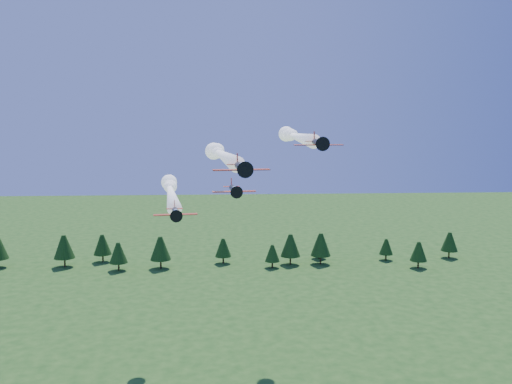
{
  "coord_description": "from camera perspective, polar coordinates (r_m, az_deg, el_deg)",
  "views": [
    {
      "loc": [
        -3.62,
        -93.82,
        54.45
      ],
      "look_at": [
        1.82,
        0.0,
        41.83
      ],
      "focal_mm": 40.0,
      "sensor_mm": 36.0,
      "label": 1
    }
  ],
  "objects": [
    {
      "name": "plane_slot",
      "position": [
        103.83,
        -2.23,
        0.26
      ],
      "size": [
        7.97,
        8.65,
        2.79
      ],
      "rotation": [
        0.0,
        0.0,
        0.1
      ],
      "color": "black",
      "rests_on": "ground"
    },
    {
      "name": "treeline",
      "position": [
        209.9,
        -3.94,
        -5.5
      ],
      "size": [
        174.92,
        21.47,
        11.68
      ],
      "color": "#382314",
      "rests_on": "ground"
    },
    {
      "name": "plane_lead",
      "position": [
        109.2,
        -3.43,
        3.74
      ],
      "size": [
        10.56,
        48.3,
        3.7
      ],
      "rotation": [
        0.0,
        0.0,
        0.11
      ],
      "color": "black",
      "rests_on": "ground"
    },
    {
      "name": "plane_right",
      "position": [
        123.86,
        4.08,
        5.53
      ],
      "size": [
        8.34,
        49.45,
        3.7
      ],
      "rotation": [
        0.0,
        0.0,
        0.01
      ],
      "color": "black",
      "rests_on": "ground"
    },
    {
      "name": "plane_left",
      "position": [
        121.17,
        -8.53,
        0.01
      ],
      "size": [
        10.44,
        46.36,
        3.7
      ],
      "rotation": [
        0.0,
        0.0,
        0.12
      ],
      "color": "black",
      "rests_on": "ground"
    }
  ]
}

